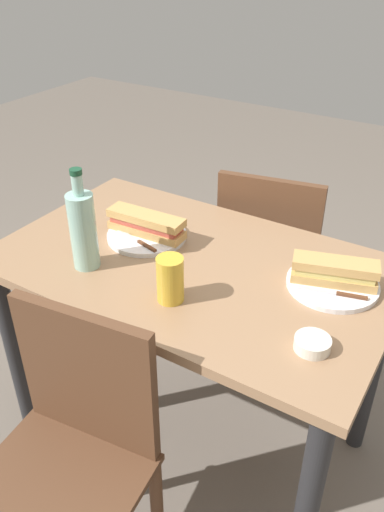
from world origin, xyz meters
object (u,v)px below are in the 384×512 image
object	(u,v)px
chair_near	(270,256)
beer_glass	(170,279)
water_bottle	(83,229)
chair_far	(71,454)
baguette_sandwich_near	(146,224)
knife_near	(139,242)
knife_far	(337,293)
plate_far	(332,284)
baguette_sandwich_far	(335,271)
olive_bowl	(312,344)
plate_near	(147,235)
dining_table	(192,298)

from	to	relation	value
chair_near	beer_glass	size ratio (longest dim) A/B	6.89
chair_near	water_bottle	xyz separation A→B (m)	(0.27, 0.73, 0.39)
chair_far	baguette_sandwich_near	xyz separation A→B (m)	(0.19, -0.60, 0.32)
knife_near	knife_far	bearing A→B (deg)	-174.27
plate_far	beer_glass	world-z (taller)	beer_glass
baguette_sandwich_far	olive_bowl	xyz separation A→B (m)	(-0.04, 0.27, -0.03)
knife_near	plate_far	size ratio (longest dim) A/B	0.70
plate_far	knife_far	distance (m)	0.06
knife_near	baguette_sandwich_near	bearing A→B (deg)	-76.87
plate_near	water_bottle	bearing A→B (deg)	77.00
dining_table	baguette_sandwich_far	bearing A→B (deg)	-165.90
dining_table	baguette_sandwich_near	world-z (taller)	baguette_sandwich_near
baguette_sandwich_near	knife_far	xyz separation A→B (m)	(-0.62, -0.00, -0.03)
plate_near	water_bottle	size ratio (longest dim) A/B	0.84
chair_near	water_bottle	world-z (taller)	water_bottle
plate_far	beer_glass	bearing A→B (deg)	39.40
chair_near	plate_far	world-z (taller)	chair_near
baguette_sandwich_near	water_bottle	world-z (taller)	water_bottle
chair_far	chair_near	bearing A→B (deg)	-91.68
knife_near	water_bottle	size ratio (longest dim) A/B	0.59
chair_far	olive_bowl	distance (m)	0.65
chair_far	baguette_sandwich_near	distance (m)	0.70
baguette_sandwich_far	knife_far	bearing A→B (deg)	118.93
chair_far	baguette_sandwich_far	distance (m)	0.83
chair_near	baguette_sandwich_far	size ratio (longest dim) A/B	3.69
dining_table	baguette_sandwich_far	distance (m)	0.44
chair_far	baguette_sandwich_near	size ratio (longest dim) A/B	3.41
dining_table	baguette_sandwich_near	xyz separation A→B (m)	(0.20, -0.05, 0.18)
chair_far	knife_far	size ratio (longest dim) A/B	4.96
dining_table	plate_near	world-z (taller)	plate_near
dining_table	plate_near	bearing A→B (deg)	-13.11
baguette_sandwich_far	beer_glass	xyz separation A→B (m)	(0.34, 0.28, 0.01)
water_bottle	beer_glass	xyz separation A→B (m)	(-0.30, 0.01, -0.06)
dining_table	chair_near	xyz separation A→B (m)	(-0.02, -0.55, -0.14)
beer_glass	baguette_sandwich_near	bearing A→B (deg)	-43.10
chair_near	plate_near	distance (m)	0.62
water_bottle	plate_near	bearing A→B (deg)	-103.00
chair_far	knife_far	distance (m)	0.79
knife_far	plate_near	bearing A→B (deg)	0.13
chair_near	water_bottle	bearing A→B (deg)	69.58
chair_near	knife_near	size ratio (longest dim) A/B	4.96
knife_near	olive_bowl	size ratio (longest dim) A/B	2.04
plate_near	baguette_sandwich_far	size ratio (longest dim) A/B	1.06
chair_near	baguette_sandwich_near	distance (m)	0.64
knife_near	beer_glass	size ratio (longest dim) A/B	1.39
chair_far	baguette_sandwich_far	xyz separation A→B (m)	(-0.40, -0.65, 0.32)
dining_table	water_bottle	world-z (taller)	water_bottle
plate_far	knife_far	size ratio (longest dim) A/B	1.42
chair_far	knife_far	world-z (taller)	chair_far
knife_far	olive_bowl	size ratio (longest dim) A/B	2.04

